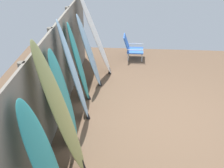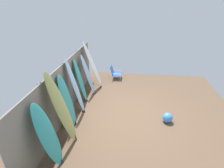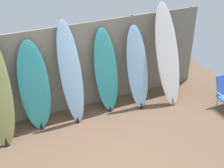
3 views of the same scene
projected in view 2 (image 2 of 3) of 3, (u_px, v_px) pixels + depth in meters
name	position (u px, v px, depth m)	size (l,w,h in m)	color
ground	(125.00, 115.00, 6.00)	(7.68, 7.68, 0.00)	brown
fence_back	(66.00, 89.00, 5.82)	(6.08, 0.11, 1.80)	gray
surfboard_teal_0	(48.00, 136.00, 3.92)	(0.56, 0.52, 1.67)	teal
surfboard_olive_1	(62.00, 109.00, 4.53)	(0.54, 0.66, 2.08)	olive
surfboard_teal_2	(67.00, 101.00, 5.23)	(0.56, 0.42, 1.69)	teal
surfboard_skyblue_3	(76.00, 87.00, 5.78)	(0.50, 0.59, 1.96)	#8CB7D6
surfboard_teal_4	(81.00, 81.00, 6.50)	(0.55, 0.49, 1.70)	teal
surfboard_skyblue_5	(88.00, 75.00, 7.06)	(0.47, 0.56, 1.68)	#8CB7D6
surfboard_white_6	(93.00, 66.00, 7.57)	(0.54, 0.80, 2.04)	white
beach_chair	(115.00, 72.00, 8.68)	(0.50, 0.55, 0.66)	silver
beach_ball	(168.00, 118.00, 5.62)	(0.32, 0.32, 0.32)	#3F8CE5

